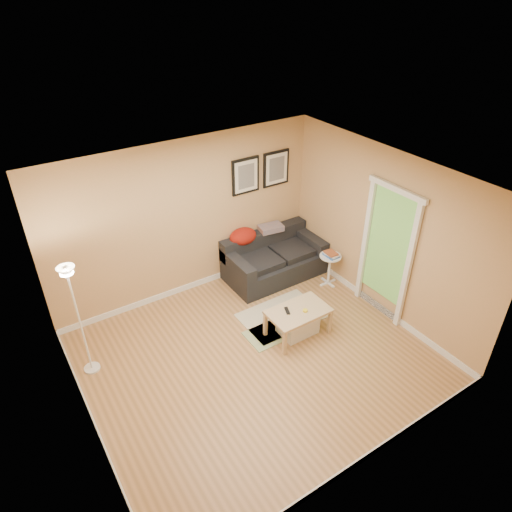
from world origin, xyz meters
The scene contains 25 objects.
floor centered at (0.00, 0.00, 0.00)m, with size 4.50×4.50×0.00m, color #B5804D.
ceiling centered at (0.00, 0.00, 2.60)m, with size 4.50×4.50×0.00m, color white.
wall_back centered at (0.00, 2.00, 1.30)m, with size 4.50×4.50×0.00m, color tan.
wall_front centered at (0.00, -2.00, 1.30)m, with size 4.50×4.50×0.00m, color tan.
wall_left centered at (-2.25, 0.00, 1.30)m, with size 4.00×4.00×0.00m, color tan.
wall_right centered at (2.25, 0.00, 1.30)m, with size 4.00×4.00×0.00m, color tan.
baseboard_back centered at (0.00, 1.99, 0.05)m, with size 4.50×0.02×0.10m, color white.
baseboard_front centered at (0.00, -1.99, 0.05)m, with size 4.50×0.02×0.10m, color white.
baseboard_left centered at (-2.24, 0.00, 0.05)m, with size 0.02×4.00×0.10m, color white.
baseboard_right centered at (2.24, 0.00, 0.05)m, with size 0.02×4.00×0.10m, color white.
sofa centered at (1.38, 1.53, 0.38)m, with size 1.70×0.90×0.75m, color black, non-canonical shape.
red_throw centered at (0.95, 1.87, 0.77)m, with size 0.48×0.36×0.28m, color maroon, non-canonical shape.
plaid_throw centered at (1.50, 1.84, 0.78)m, with size 0.42×0.26×0.10m, color #A2735F, non-canonical shape.
framed_print_left centered at (1.08, 1.98, 1.80)m, with size 0.50×0.04×0.60m, color black, non-canonical shape.
framed_print_right centered at (1.68, 1.98, 1.80)m, with size 0.50×0.04×0.60m, color black, non-canonical shape.
area_rug centered at (0.83, 0.54, 0.01)m, with size 1.25×0.85×0.01m, color beige.
green_runner centered at (0.43, 0.29, 0.01)m, with size 0.70×0.50×0.01m, color #668C4C.
coffee_table centered at (0.78, 0.08, 0.22)m, with size 0.90×0.55×0.45m, color tan, non-canonical shape.
remote_control centered at (0.63, 0.15, 0.46)m, with size 0.05×0.16×0.02m, color black.
tape_roll centered at (0.85, 0.01, 0.46)m, with size 0.07×0.07×0.03m, color yellow.
storage_bin centered at (0.81, 0.11, 0.17)m, with size 0.56×0.41×0.34m, color white, non-canonical shape.
side_table centered at (2.02, 0.82, 0.28)m, with size 0.37×0.37×0.56m, color white, non-canonical shape.
book_stack centered at (2.02, 0.81, 0.60)m, with size 0.18×0.24×0.08m, color #3965AD, non-canonical shape.
floor_lamp centered at (-2.00, 1.04, 0.79)m, with size 0.22×0.22×1.68m, color white, non-canonical shape.
doorway centered at (2.20, -0.15, 1.02)m, with size 0.12×1.01×2.13m, color white, non-canonical shape.
Camera 1 is at (-2.55, -3.93, 4.66)m, focal length 32.14 mm.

